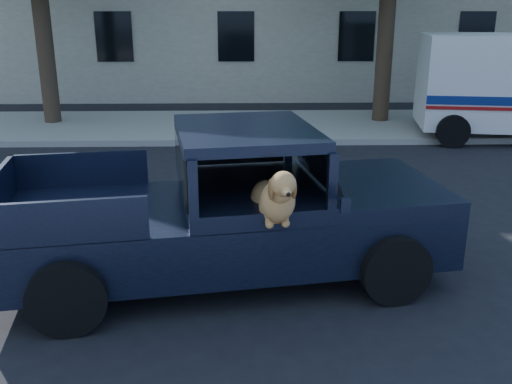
{
  "coord_description": "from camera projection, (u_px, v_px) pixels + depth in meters",
  "views": [
    {
      "loc": [
        1.13,
        -5.97,
        3.14
      ],
      "look_at": [
        1.29,
        -0.0,
        1.2
      ],
      "focal_mm": 40.0,
      "sensor_mm": 36.0,
      "label": 1
    }
  ],
  "objects": [
    {
      "name": "ground",
      "position": [
        145.0,
        291.0,
        6.62
      ],
      "size": [
        120.0,
        120.0,
        0.0
      ],
      "primitive_type": "plane",
      "color": "black",
      "rests_on": "ground"
    },
    {
      "name": "far_sidewalk",
      "position": [
        199.0,
        126.0,
        15.34
      ],
      "size": [
        60.0,
        4.0,
        0.15
      ],
      "primitive_type": "cube",
      "color": "gray",
      "rests_on": "ground"
    },
    {
      "name": "lane_stripes",
      "position": [
        291.0,
        196.0,
        9.9
      ],
      "size": [
        21.6,
        0.14,
        0.01
      ],
      "primitive_type": null,
      "color": "silver",
      "rests_on": "ground"
    },
    {
      "name": "pickup_truck",
      "position": [
        219.0,
        229.0,
        6.79
      ],
      "size": [
        5.39,
        2.92,
        1.84
      ],
      "rotation": [
        0.0,
        0.0,
        0.16
      ],
      "color": "black",
      "rests_on": "ground"
    }
  ]
}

